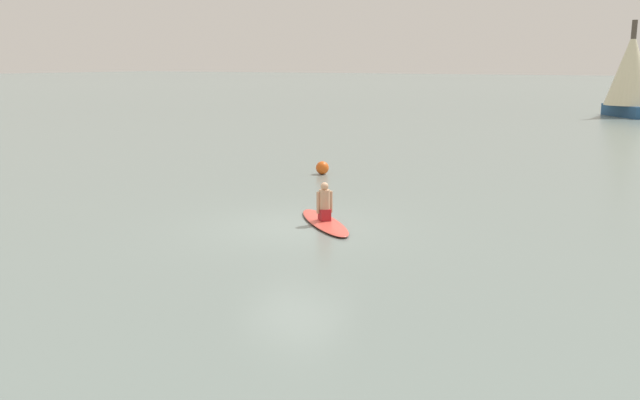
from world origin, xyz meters
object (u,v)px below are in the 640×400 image
object	(u,v)px
person_paddler	(325,203)
buoy_marker	(322,168)
sailboat_far_left	(630,72)
surfboard	(325,222)

from	to	relation	value
person_paddler	buoy_marker	bearing A→B (deg)	163.51
sailboat_far_left	buoy_marker	bearing A→B (deg)	-47.56
surfboard	sailboat_far_left	distance (m)	40.91
buoy_marker	person_paddler	bearing A→B (deg)	30.42
surfboard	person_paddler	world-z (taller)	person_paddler
person_paddler	buoy_marker	size ratio (longest dim) A/B	2.04
sailboat_far_left	person_paddler	bearing A→B (deg)	-40.38
person_paddler	sailboat_far_left	bearing A→B (deg)	129.53
person_paddler	surfboard	bearing A→B (deg)	-136.91
buoy_marker	surfboard	bearing A→B (deg)	30.42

